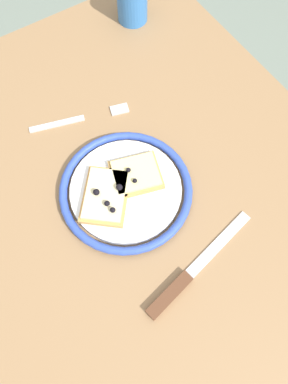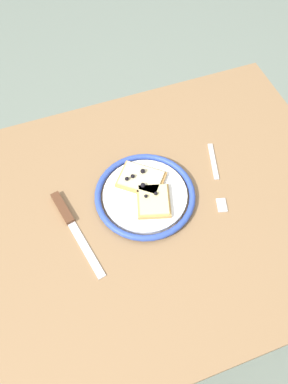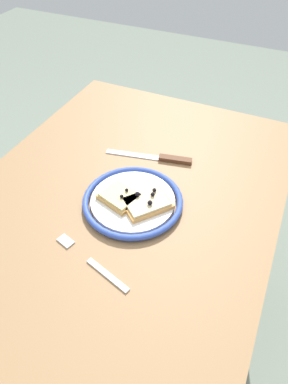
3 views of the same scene
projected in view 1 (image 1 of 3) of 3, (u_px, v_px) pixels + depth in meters
ground_plane at (145, 265)px, 1.28m from camera, size 6.00×6.00×0.00m
dining_table at (147, 207)px, 0.69m from camera, size 0.99×0.74×0.74m
plate at (126, 190)px, 0.59m from camera, size 0.24×0.24×0.02m
pizza_slice_near at (106, 196)px, 0.57m from camera, size 0.13×0.13×0.03m
pizza_slice_far at (136, 174)px, 0.59m from camera, size 0.10×0.11×0.02m
knife at (184, 280)px, 0.53m from camera, size 0.07×0.24×0.01m
fork at (81, 118)px, 0.66m from camera, size 0.07×0.20×0.00m
cup at (132, 0)px, 0.73m from camera, size 0.07×0.07×0.09m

